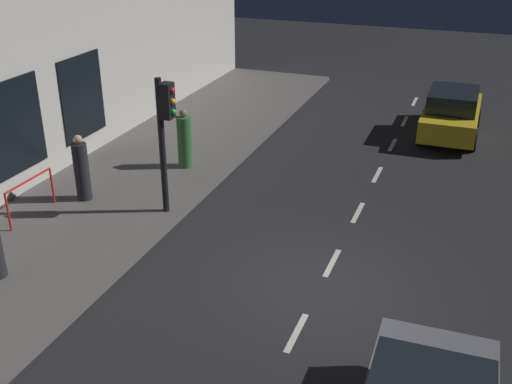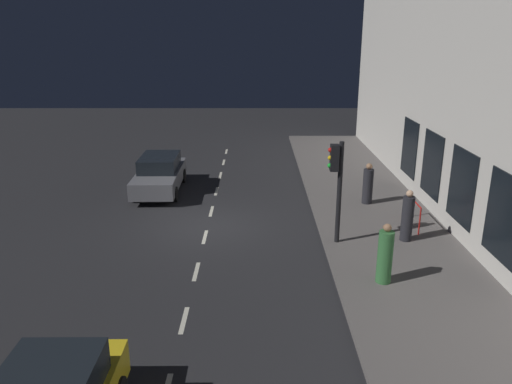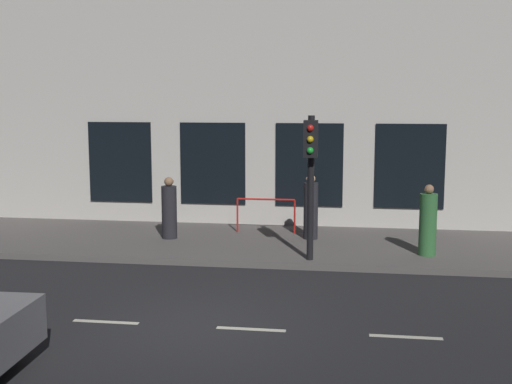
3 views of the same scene
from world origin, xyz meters
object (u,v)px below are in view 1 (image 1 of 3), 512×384
object	(u,v)px
pedestrian_0	(185,141)
pedestrian_1	(82,170)
traffic_light	(165,125)
parked_car_1	(451,113)

from	to	relation	value
pedestrian_0	pedestrian_1	bearing A→B (deg)	18.88
traffic_light	pedestrian_0	world-z (taller)	traffic_light
parked_car_1	pedestrian_1	xyz separation A→B (m)	(8.36, 8.81, 0.16)
parked_car_1	pedestrian_1	world-z (taller)	pedestrian_1
traffic_light	pedestrian_1	size ratio (longest dim) A/B	1.94
traffic_light	pedestrian_1	world-z (taller)	traffic_light
traffic_light	pedestrian_0	size ratio (longest dim) A/B	1.96
parked_car_1	pedestrian_1	bearing A→B (deg)	-133.84
parked_car_1	pedestrian_1	distance (m)	12.14
pedestrian_0	pedestrian_1	world-z (taller)	pedestrian_1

